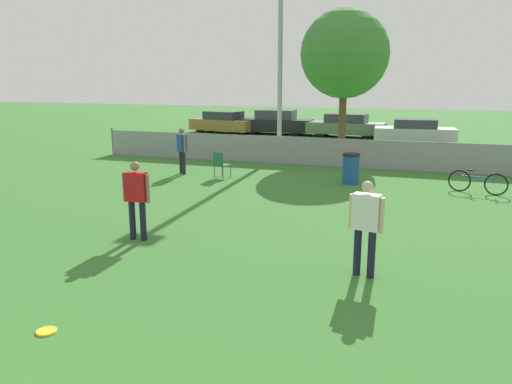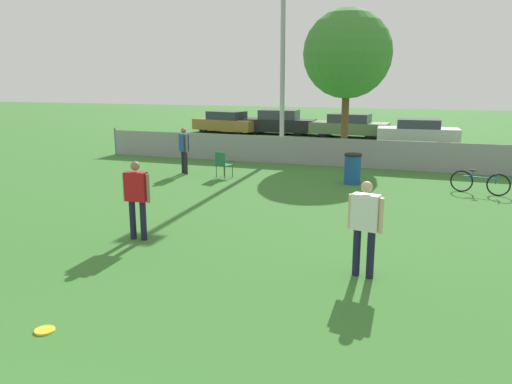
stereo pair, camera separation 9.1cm
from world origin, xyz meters
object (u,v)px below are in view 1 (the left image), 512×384
object	(u,v)px
trash_bin	(351,169)
parked_car_tan	(223,122)
bicycle_sideline	(478,182)
parked_car_silver	(415,131)
frisbee_disc	(47,331)
tree_near_pole	(345,54)
player_defender_red	(136,195)
player_receiver_white	(366,222)
folding_chair_sideline	(221,163)
parked_car_dark	(276,123)
parked_car_olive	(346,126)
light_pole	(280,35)
spectator_in_blue	(182,147)

from	to	relation	value
trash_bin	parked_car_tan	world-z (taller)	parked_car_tan
bicycle_sideline	parked_car_silver	world-z (taller)	parked_car_silver
frisbee_disc	bicycle_sideline	xyz separation A→B (m)	(6.25, 10.95, 0.33)
frisbee_disc	parked_car_tan	xyz separation A→B (m)	(-7.56, 24.79, 0.65)
tree_near_pole	trash_bin	distance (m)	7.40
player_defender_red	frisbee_disc	size ratio (longest dim) A/B	6.14
player_receiver_white	player_defender_red	size ratio (longest dim) A/B	1.00
player_receiver_white	folding_chair_sideline	distance (m)	9.38
parked_car_dark	frisbee_disc	bearing A→B (deg)	-82.43
tree_near_pole	player_receiver_white	bearing A→B (deg)	-79.32
frisbee_disc	bicycle_sideline	size ratio (longest dim) A/B	0.17
parked_car_tan	parked_car_dark	size ratio (longest dim) A/B	1.00
parked_car_dark	parked_car_silver	size ratio (longest dim) A/B	1.06
tree_near_pole	parked_car_silver	distance (m)	7.42
parked_car_olive	light_pole	bearing A→B (deg)	-96.05
light_pole	tree_near_pole	bearing A→B (deg)	25.89
player_defender_red	parked_car_dark	world-z (taller)	player_defender_red
player_defender_red	parked_car_olive	size ratio (longest dim) A/B	0.36
player_receiver_white	parked_car_tan	bearing A→B (deg)	130.83
light_pole	player_receiver_white	world-z (taller)	light_pole
tree_near_pole	spectator_in_blue	world-z (taller)	tree_near_pole
player_receiver_white	frisbee_disc	distance (m)	5.16
light_pole	parked_car_silver	world-z (taller)	light_pole
light_pole	parked_car_olive	world-z (taller)	light_pole
tree_near_pole	parked_car_dark	xyz separation A→B (m)	(-5.33, 7.76, -3.69)
spectator_in_blue	player_receiver_white	bearing A→B (deg)	173.86
player_defender_red	spectator_in_blue	bearing A→B (deg)	106.81
spectator_in_blue	parked_car_silver	distance (m)	14.24
bicycle_sideline	trash_bin	bearing A→B (deg)	-169.14
folding_chair_sideline	trash_bin	distance (m)	4.41
player_defender_red	parked_car_olive	xyz separation A→B (m)	(1.21, 20.96, -0.31)
player_defender_red	parked_car_silver	bearing A→B (deg)	72.08
light_pole	player_receiver_white	xyz separation A→B (m)	(5.18, -12.78, -4.18)
light_pole	parked_car_silver	size ratio (longest dim) A/B	2.06
spectator_in_blue	parked_car_silver	world-z (taller)	spectator_in_blue
player_defender_red	light_pole	bearing A→B (deg)	88.97
player_receiver_white	parked_car_tan	distance (m)	24.26
trash_bin	parked_car_olive	world-z (taller)	parked_car_olive
frisbee_disc	parked_car_dark	xyz separation A→B (m)	(-4.17, 25.12, 0.70)
parked_car_dark	folding_chair_sideline	bearing A→B (deg)	-82.98
trash_bin	player_receiver_white	bearing A→B (deg)	-80.27
bicycle_sideline	parked_car_olive	xyz separation A→B (m)	(-6.00, 13.89, 0.33)
light_pole	parked_car_silver	xyz separation A→B (m)	(5.53, 6.89, -4.51)
parked_car_dark	parked_car_olive	bearing A→B (deg)	-5.43
bicycle_sideline	parked_car_silver	distance (m)	12.25
parked_car_olive	frisbee_disc	bearing A→B (deg)	-86.10
folding_chair_sideline	player_defender_red	bearing A→B (deg)	117.65
parked_car_olive	parked_car_tan	bearing A→B (deg)	-175.12
bicycle_sideline	parked_car_dark	world-z (taller)	parked_car_dark
trash_bin	parked_car_olive	bearing A→B (deg)	99.23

